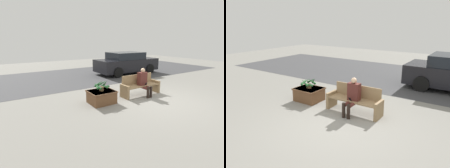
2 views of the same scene
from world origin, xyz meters
The scene contains 6 objects.
ground_plane centered at (0.00, 0.00, 0.00)m, with size 30.00×30.00×0.00m, color gray.
road_surface centered at (0.00, 6.04, 0.00)m, with size 20.00×6.00×0.01m, color #424244.
bench centered at (-0.12, 1.00, 0.39)m, with size 1.75×0.52×0.83m.
person_seated centered at (-0.09, 0.80, 0.60)m, with size 0.36×0.61×1.13m.
planter_box centered at (-1.96, 0.98, 0.25)m, with size 0.92×0.80×0.46m.
potted_plant centered at (-1.97, 0.97, 0.66)m, with size 0.54×0.57×0.42m.
Camera 2 is at (2.98, -4.50, 2.74)m, focal length 35.00 mm.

